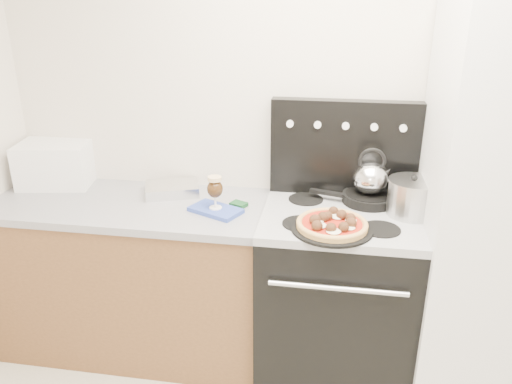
% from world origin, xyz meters
% --- Properties ---
extents(room_shell, '(3.52, 3.01, 2.52)m').
position_xyz_m(room_shell, '(0.00, 0.29, 1.25)').
color(room_shell, beige).
rests_on(room_shell, ground).
extents(base_cabinet, '(1.45, 0.60, 0.86)m').
position_xyz_m(base_cabinet, '(-1.02, 1.20, 0.43)').
color(base_cabinet, brown).
rests_on(base_cabinet, ground).
extents(countertop, '(1.48, 0.63, 0.04)m').
position_xyz_m(countertop, '(-1.02, 1.20, 0.88)').
color(countertop, gray).
rests_on(countertop, base_cabinet).
extents(stove_body, '(0.76, 0.65, 0.88)m').
position_xyz_m(stove_body, '(0.08, 1.18, 0.44)').
color(stove_body, black).
rests_on(stove_body, ground).
extents(cooktop, '(0.76, 0.65, 0.04)m').
position_xyz_m(cooktop, '(0.08, 1.18, 0.90)').
color(cooktop, '#ADADB2').
rests_on(cooktop, stove_body).
extents(backguard, '(0.76, 0.08, 0.50)m').
position_xyz_m(backguard, '(0.08, 1.45, 1.17)').
color(backguard, black).
rests_on(backguard, cooktop).
extents(fridge, '(0.64, 0.68, 1.90)m').
position_xyz_m(fridge, '(0.78, 1.15, 0.95)').
color(fridge, silver).
rests_on(fridge, ground).
extents(toaster_oven, '(0.43, 0.35, 0.24)m').
position_xyz_m(toaster_oven, '(-1.52, 1.39, 1.02)').
color(toaster_oven, white).
rests_on(toaster_oven, countertop).
extents(foil_sheet, '(0.33, 0.29, 0.06)m').
position_xyz_m(foil_sheet, '(-0.83, 1.34, 0.93)').
color(foil_sheet, white).
rests_on(foil_sheet, countertop).
extents(oven_mitt, '(0.29, 0.24, 0.02)m').
position_xyz_m(oven_mitt, '(-0.54, 1.14, 0.91)').
color(oven_mitt, '#344CB0').
rests_on(oven_mitt, countertop).
extents(beer_glass, '(0.09, 0.09, 0.17)m').
position_xyz_m(beer_glass, '(-0.54, 1.14, 1.01)').
color(beer_glass, '#341F0C').
rests_on(beer_glass, oven_mitt).
extents(pizza_pan, '(0.45, 0.45, 0.01)m').
position_xyz_m(pizza_pan, '(0.04, 0.99, 0.93)').
color(pizza_pan, black).
rests_on(pizza_pan, cooktop).
extents(pizza, '(0.34, 0.34, 0.05)m').
position_xyz_m(pizza, '(0.04, 0.99, 0.95)').
color(pizza, '#C38445').
rests_on(pizza, pizza_pan).
extents(skillet, '(0.33, 0.33, 0.05)m').
position_xyz_m(skillet, '(0.22, 1.34, 0.94)').
color(skillet, black).
rests_on(skillet, cooktop).
extents(tea_kettle, '(0.21, 0.21, 0.20)m').
position_xyz_m(tea_kettle, '(0.22, 1.34, 1.07)').
color(tea_kettle, silver).
rests_on(tea_kettle, skillet).
extents(stock_pot, '(0.28, 0.28, 0.17)m').
position_xyz_m(stock_pot, '(0.41, 1.22, 1.00)').
color(stock_pot, '#B7B7B7').
rests_on(stock_pot, cooktop).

